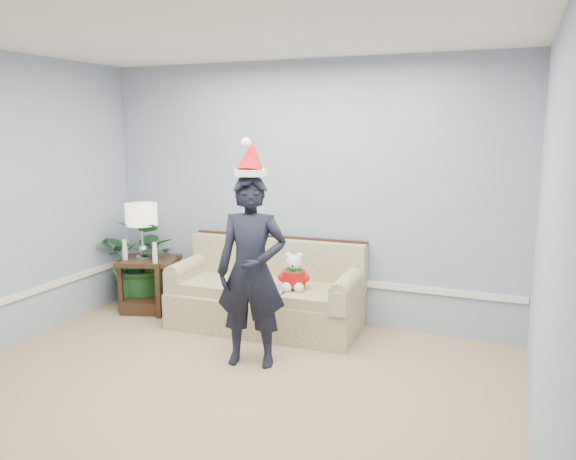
{
  "coord_description": "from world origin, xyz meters",
  "views": [
    {
      "loc": [
        2.05,
        -2.95,
        2.02
      ],
      "look_at": [
        0.22,
        1.55,
        1.13
      ],
      "focal_mm": 35.0,
      "sensor_mm": 36.0,
      "label": 1
    }
  ],
  "objects_px": {
    "teddy_bear": "(294,276)",
    "sofa": "(267,296)",
    "table_lamp": "(141,217)",
    "man": "(252,272)",
    "side_table": "(150,290)",
    "houseplant": "(144,261)"
  },
  "relations": [
    {
      "from": "houseplant",
      "to": "man",
      "type": "height_order",
      "value": "man"
    },
    {
      "from": "houseplant",
      "to": "teddy_bear",
      "type": "bearing_deg",
      "value": -8.53
    },
    {
      "from": "side_table",
      "to": "teddy_bear",
      "type": "relative_size",
      "value": 1.99
    },
    {
      "from": "houseplant",
      "to": "side_table",
      "type": "bearing_deg",
      "value": -41.88
    },
    {
      "from": "table_lamp",
      "to": "houseplant",
      "type": "distance_m",
      "value": 0.61
    },
    {
      "from": "houseplant",
      "to": "man",
      "type": "xyz_separation_m",
      "value": [
        1.89,
        -1.05,
        0.31
      ]
    },
    {
      "from": "side_table",
      "to": "houseplant",
      "type": "height_order",
      "value": "houseplant"
    },
    {
      "from": "side_table",
      "to": "table_lamp",
      "type": "distance_m",
      "value": 0.83
    },
    {
      "from": "table_lamp",
      "to": "man",
      "type": "height_order",
      "value": "man"
    },
    {
      "from": "man",
      "to": "side_table",
      "type": "bearing_deg",
      "value": 139.74
    },
    {
      "from": "teddy_bear",
      "to": "sofa",
      "type": "bearing_deg",
      "value": 143.3
    },
    {
      "from": "sofa",
      "to": "man",
      "type": "xyz_separation_m",
      "value": [
        0.26,
        -0.89,
        0.5
      ]
    },
    {
      "from": "sofa",
      "to": "table_lamp",
      "type": "xyz_separation_m",
      "value": [
        -1.47,
        -0.05,
        0.75
      ]
    },
    {
      "from": "table_lamp",
      "to": "houseplant",
      "type": "relative_size",
      "value": 0.6
    },
    {
      "from": "sofa",
      "to": "side_table",
      "type": "distance_m",
      "value": 1.43
    },
    {
      "from": "sofa",
      "to": "man",
      "type": "relative_size",
      "value": 1.18
    },
    {
      "from": "sofa",
      "to": "teddy_bear",
      "type": "relative_size",
      "value": 5.21
    },
    {
      "from": "side_table",
      "to": "man",
      "type": "distance_m",
      "value": 1.99
    },
    {
      "from": "houseplant",
      "to": "man",
      "type": "relative_size",
      "value": 0.62
    },
    {
      "from": "sofa",
      "to": "man",
      "type": "height_order",
      "value": "man"
    },
    {
      "from": "sofa",
      "to": "man",
      "type": "bearing_deg",
      "value": -75.8
    },
    {
      "from": "table_lamp",
      "to": "man",
      "type": "relative_size",
      "value": 0.38
    }
  ]
}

